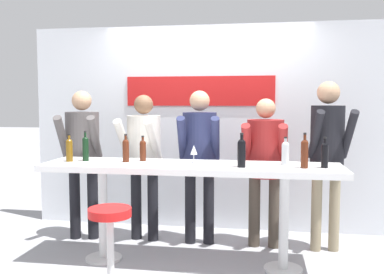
% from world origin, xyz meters
% --- Properties ---
extents(ground_plane, '(40.00, 40.00, 0.00)m').
position_xyz_m(ground_plane, '(0.00, 0.00, 0.00)').
color(ground_plane, '#9E9EA3').
extents(back_wall, '(4.44, 0.12, 2.51)m').
position_xyz_m(back_wall, '(-0.00, 1.29, 1.26)').
color(back_wall, silver).
rests_on(back_wall, ground_plane).
extents(tasting_table, '(2.84, 0.66, 0.99)m').
position_xyz_m(tasting_table, '(0.00, 0.00, 0.86)').
color(tasting_table, white).
rests_on(tasting_table, ground_plane).
extents(bar_stool, '(0.37, 0.37, 0.72)m').
position_xyz_m(bar_stool, '(-0.54, -0.73, 0.47)').
color(bar_stool, silver).
rests_on(bar_stool, ground_plane).
extents(person_far_left, '(0.50, 0.59, 1.70)m').
position_xyz_m(person_far_left, '(-1.34, 0.59, 1.05)').
color(person_far_left, black).
rests_on(person_far_left, ground_plane).
extents(person_left, '(0.49, 0.58, 1.65)m').
position_xyz_m(person_left, '(-0.64, 0.66, 1.02)').
color(person_left, black).
rests_on(person_left, ground_plane).
extents(person_center_left, '(0.47, 0.57, 1.70)m').
position_xyz_m(person_center_left, '(-0.00, 0.64, 1.05)').
color(person_center_left, black).
rests_on(person_center_left, ground_plane).
extents(person_center, '(0.48, 0.55, 1.61)m').
position_xyz_m(person_center, '(0.71, 0.64, 0.99)').
color(person_center, '#473D33').
rests_on(person_center, ground_plane).
extents(person_center_right, '(0.46, 0.58, 1.79)m').
position_xyz_m(person_center_right, '(1.34, 0.61, 1.12)').
color(person_center_right, gray).
rests_on(person_center_right, ground_plane).
extents(wine_bottle_0, '(0.07, 0.07, 0.27)m').
position_xyz_m(wine_bottle_0, '(-1.21, -0.02, 1.11)').
color(wine_bottle_0, brown).
rests_on(wine_bottle_0, tasting_table).
extents(wine_bottle_1, '(0.06, 0.06, 0.28)m').
position_xyz_m(wine_bottle_1, '(-0.65, 0.03, 1.11)').
color(wine_bottle_1, '#4C1E0F').
rests_on(wine_bottle_1, tasting_table).
extents(wine_bottle_2, '(0.06, 0.06, 0.30)m').
position_xyz_m(wine_bottle_2, '(-1.07, 0.04, 1.12)').
color(wine_bottle_2, black).
rests_on(wine_bottle_2, tasting_table).
extents(wine_bottle_3, '(0.07, 0.07, 0.32)m').
position_xyz_m(wine_bottle_3, '(1.05, -0.08, 1.13)').
color(wine_bottle_3, '#4C1E0F').
rests_on(wine_bottle_3, tasting_table).
extents(wine_bottle_4, '(0.06, 0.06, 0.28)m').
position_xyz_m(wine_bottle_4, '(1.23, -0.04, 1.11)').
color(wine_bottle_4, black).
rests_on(wine_bottle_4, tasting_table).
extents(wine_bottle_5, '(0.07, 0.07, 0.31)m').
position_xyz_m(wine_bottle_5, '(0.49, -0.12, 1.13)').
color(wine_bottle_5, black).
rests_on(wine_bottle_5, tasting_table).
extents(wine_bottle_6, '(0.06, 0.06, 0.25)m').
position_xyz_m(wine_bottle_6, '(-0.50, 0.13, 1.10)').
color(wine_bottle_6, '#4C1E0F').
rests_on(wine_bottle_6, tasting_table).
extents(wine_bottle_7, '(0.07, 0.07, 0.26)m').
position_xyz_m(wine_bottle_7, '(0.89, 0.10, 1.11)').
color(wine_bottle_7, '#B7BCC1').
rests_on(wine_bottle_7, tasting_table).
extents(wine_glass_0, '(0.07, 0.07, 0.18)m').
position_xyz_m(wine_glass_0, '(0.03, 0.05, 1.11)').
color(wine_glass_0, silver).
rests_on(wine_glass_0, tasting_table).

